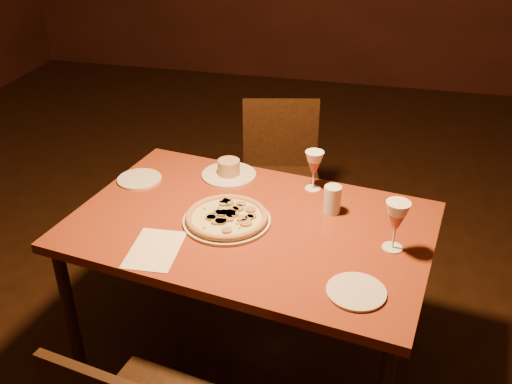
# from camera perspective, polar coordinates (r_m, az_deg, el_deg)

# --- Properties ---
(floor) EXTENTS (7.00, 7.00, 0.00)m
(floor) POSITION_cam_1_polar(r_m,az_deg,el_deg) (2.78, -3.61, -12.17)
(floor) COLOR black
(floor) RESTS_ON ground
(dining_table) EXTENTS (1.43, 1.03, 0.70)m
(dining_table) POSITION_cam_1_polar(r_m,az_deg,el_deg) (2.16, -0.57, -4.44)
(dining_table) COLOR maroon
(dining_table) RESTS_ON floor
(chair_far) EXTENTS (0.48, 0.48, 0.82)m
(chair_far) POSITION_cam_1_polar(r_m,az_deg,el_deg) (2.99, 2.46, 2.01)
(chair_far) COLOR black
(chair_far) RESTS_ON floor
(pizza_plate) EXTENTS (0.33, 0.33, 0.04)m
(pizza_plate) POSITION_cam_1_polar(r_m,az_deg,el_deg) (2.12, -2.94, -2.57)
(pizza_plate) COLOR silver
(pizza_plate) RESTS_ON dining_table
(ramekin_saucer) EXTENTS (0.23, 0.23, 0.07)m
(ramekin_saucer) POSITION_cam_1_polar(r_m,az_deg,el_deg) (2.43, -2.73, 2.12)
(ramekin_saucer) COLOR silver
(ramekin_saucer) RESTS_ON dining_table
(wine_glass_far) EXTENTS (0.08, 0.08, 0.17)m
(wine_glass_far) POSITION_cam_1_polar(r_m,az_deg,el_deg) (2.31, 5.79, 2.14)
(wine_glass_far) COLOR #AA5446
(wine_glass_far) RESTS_ON dining_table
(wine_glass_right) EXTENTS (0.08, 0.08, 0.18)m
(wine_glass_right) POSITION_cam_1_polar(r_m,az_deg,el_deg) (1.99, 13.77, -3.30)
(wine_glass_right) COLOR #AA5446
(wine_glass_right) RESTS_ON dining_table
(water_tumbler) EXTENTS (0.07, 0.07, 0.11)m
(water_tumbler) POSITION_cam_1_polar(r_m,az_deg,el_deg) (2.18, 7.64, -0.75)
(water_tumbler) COLOR silver
(water_tumbler) RESTS_ON dining_table
(side_plate_left) EXTENTS (0.19, 0.19, 0.01)m
(side_plate_left) POSITION_cam_1_polar(r_m,az_deg,el_deg) (2.45, -11.58, 1.27)
(side_plate_left) COLOR silver
(side_plate_left) RESTS_ON dining_table
(side_plate_near) EXTENTS (0.19, 0.19, 0.01)m
(side_plate_near) POSITION_cam_1_polar(r_m,az_deg,el_deg) (1.82, 9.99, -9.79)
(side_plate_near) COLOR silver
(side_plate_near) RESTS_ON dining_table
(menu_card) EXTENTS (0.18, 0.26, 0.00)m
(menu_card) POSITION_cam_1_polar(r_m,az_deg,el_deg) (2.01, -10.09, -5.68)
(menu_card) COLOR silver
(menu_card) RESTS_ON dining_table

